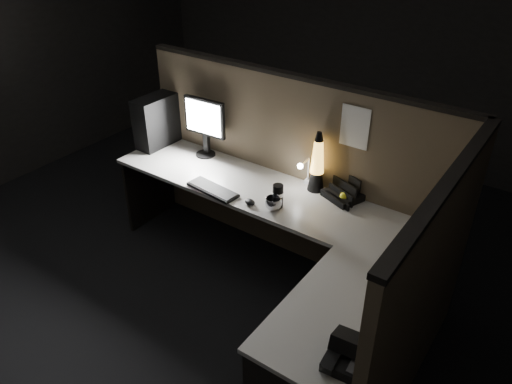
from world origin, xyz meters
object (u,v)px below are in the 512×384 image
Objects in this scene: lava_lamp at (317,166)px; desk_phone at (354,355)px; keyboard at (213,190)px; monitor at (205,122)px; pc_tower at (158,121)px.

desk_phone is at bearing -54.27° from lava_lamp.
keyboard is at bearing -143.21° from lava_lamp.
monitor is 1.78× the size of desk_phone.
desk_phone is (1.95, -1.25, -0.24)m from monitor.
lava_lamp is 1.59m from desk_phone.
pc_tower reaches higher than desk_phone.
pc_tower is at bearing -173.22° from monitor.
lava_lamp reaches higher than keyboard.
pc_tower is 1.03× the size of keyboard.
pc_tower is 0.93× the size of lava_lamp.
lava_lamp is at bearing -0.92° from monitor.
monitor reaches higher than lava_lamp.
monitor is 0.66m from keyboard.
pc_tower is at bearing 164.58° from keyboard.
keyboard is (0.88, -0.35, -0.21)m from pc_tower.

